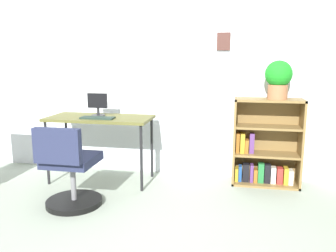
% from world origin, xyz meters
% --- Properties ---
extents(wall_back, '(5.20, 0.12, 2.50)m').
position_xyz_m(wall_back, '(0.00, 2.15, 1.25)').
color(wall_back, silver).
rests_on(wall_back, ground_plane).
extents(desk, '(1.14, 0.53, 0.73)m').
position_xyz_m(desk, '(-0.47, 1.69, 0.67)').
color(desk, brown).
rests_on(desk, ground_plane).
extents(monitor, '(0.22, 0.15, 0.25)m').
position_xyz_m(monitor, '(-0.51, 1.74, 0.86)').
color(monitor, '#262628').
rests_on(monitor, desk).
extents(keyboard, '(0.36, 0.13, 0.02)m').
position_xyz_m(keyboard, '(-0.45, 1.58, 0.74)').
color(keyboard, '#21332C').
rests_on(keyboard, desk).
extents(office_chair, '(0.52, 0.55, 0.79)m').
position_xyz_m(office_chair, '(-0.48, 0.95, 0.33)').
color(office_chair, black).
rests_on(office_chair, ground_plane).
extents(bookshelf_low, '(0.72, 0.30, 0.94)m').
position_xyz_m(bookshelf_low, '(1.32, 1.95, 0.41)').
color(bookshelf_low, olive).
rests_on(bookshelf_low, ground_plane).
extents(potted_plant_on_shelf, '(0.28, 0.28, 0.40)m').
position_xyz_m(potted_plant_on_shelf, '(1.41, 1.90, 1.16)').
color(potted_plant_on_shelf, '#9E6642').
rests_on(potted_plant_on_shelf, bookshelf_low).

